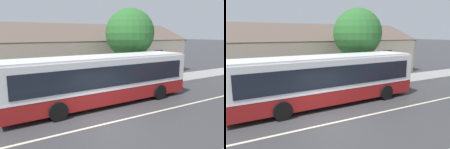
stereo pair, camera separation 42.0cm
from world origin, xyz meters
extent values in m
plane|color=#38383A|center=(0.00, 0.00, 0.00)|extent=(300.00, 300.00, 0.00)
cube|color=gray|center=(0.00, 6.00, 0.07)|extent=(60.00, 3.00, 0.15)
cube|color=beige|center=(0.00, 0.00, 0.00)|extent=(60.00, 0.16, 0.01)
cube|color=tan|center=(1.67, 13.11, 1.83)|extent=(26.50, 8.90, 3.66)
cube|color=brown|center=(1.67, 10.89, 4.52)|extent=(27.10, 4.51, 1.86)
cube|color=brown|center=(1.67, 15.33, 4.52)|extent=(27.10, 4.51, 1.86)
cube|color=black|center=(10.95, 8.63, 2.01)|extent=(1.10, 0.06, 1.30)
cube|color=#4C3323|center=(5.65, 8.63, 1.05)|extent=(1.00, 0.06, 2.10)
cube|color=maroon|center=(1.07, 2.90, 0.70)|extent=(12.10, 2.86, 0.86)
cube|color=white|center=(1.07, 2.90, 1.18)|extent=(12.12, 2.88, 0.10)
cube|color=silver|center=(1.07, 2.90, 2.07)|extent=(12.10, 2.86, 1.68)
cube|color=silver|center=(1.07, 2.90, 2.97)|extent=(11.86, 2.72, 0.12)
cube|color=black|center=(1.04, 4.16, 1.97)|extent=(11.07, 0.36, 1.18)
cube|color=black|center=(1.11, 1.64, 1.97)|extent=(11.07, 0.36, 1.18)
cube|color=black|center=(7.11, 3.08, 1.97)|extent=(0.11, 2.20, 1.18)
cube|color=black|center=(7.11, 3.08, 2.77)|extent=(0.09, 1.75, 0.24)
cube|color=black|center=(7.13, 3.08, 0.40)|extent=(0.15, 2.50, 0.28)
cube|color=#B21919|center=(-0.47, 4.12, 0.70)|extent=(3.37, 0.13, 0.60)
cube|color=black|center=(5.73, 4.31, 1.42)|extent=(0.90, 0.06, 2.29)
cylinder|color=black|center=(4.77, 4.26, 0.50)|extent=(1.01, 0.31, 1.00)
cylinder|color=black|center=(4.84, 1.76, 0.50)|extent=(1.01, 0.31, 1.00)
cylinder|color=black|center=(-2.27, 4.05, 0.50)|extent=(1.01, 0.31, 1.00)
cylinder|color=black|center=(-2.20, 1.55, 0.50)|extent=(1.01, 0.31, 1.00)
cube|color=black|center=(-4.06, 5.39, 0.38)|extent=(0.08, 0.43, 0.45)
cylinder|color=#4C3828|center=(5.76, 6.68, 1.54)|extent=(0.28, 0.28, 3.09)
sphere|color=#2D6B2D|center=(5.76, 6.68, 4.44)|extent=(4.17, 4.17, 4.17)
sphere|color=#2D6B2D|center=(5.97, 6.95, 3.82)|extent=(2.37, 2.37, 2.37)
cylinder|color=gray|center=(7.86, 5.00, 1.35)|extent=(0.07, 0.07, 2.40)
cube|color=#1959A5|center=(7.86, 4.98, 2.30)|extent=(0.36, 0.03, 0.48)
camera|label=1|loc=(-5.21, -8.87, 4.36)|focal=35.00mm
camera|label=2|loc=(-4.84, -9.08, 4.36)|focal=35.00mm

